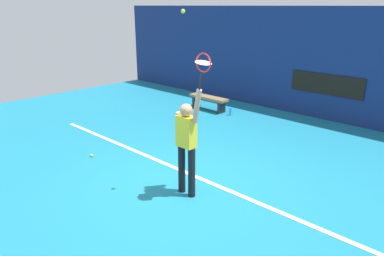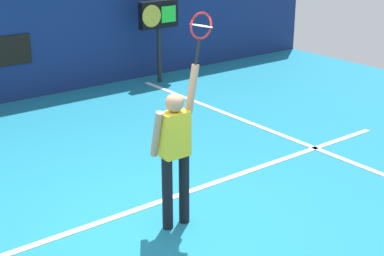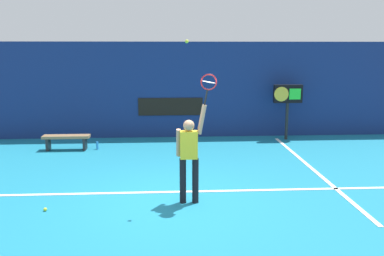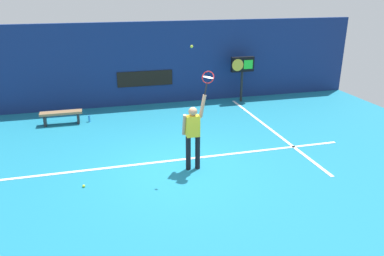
{
  "view_description": "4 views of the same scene",
  "coord_description": "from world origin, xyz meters",
  "px_view_note": "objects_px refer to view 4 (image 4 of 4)",
  "views": [
    {
      "loc": [
        4.58,
        -4.4,
        3.27
      ],
      "look_at": [
        0.45,
        -0.14,
        1.29
      ],
      "focal_mm": 34.56,
      "sensor_mm": 36.0,
      "label": 1
    },
    {
      "loc": [
        -3.31,
        -5.18,
        3.55
      ],
      "look_at": [
        0.63,
        -0.06,
        1.18
      ],
      "focal_mm": 53.4,
      "sensor_mm": 36.0,
      "label": 2
    },
    {
      "loc": [
        -0.08,
        -7.93,
        3.08
      ],
      "look_at": [
        0.38,
        -0.07,
        1.51
      ],
      "focal_mm": 38.34,
      "sensor_mm": 36.0,
      "label": 3
    },
    {
      "loc": [
        -2.0,
        -8.75,
        4.46
      ],
      "look_at": [
        0.38,
        0.18,
        1.02
      ],
      "focal_mm": 35.35,
      "sensor_mm": 36.0,
      "label": 4
    }
  ],
  "objects_px": {
    "court_bench": "(61,115)",
    "water_bottle": "(89,118)",
    "tennis_ball": "(192,46)",
    "tennis_player": "(193,133)",
    "tennis_racket": "(208,79)",
    "scoreboard_clock": "(242,67)",
    "spare_ball": "(84,186)"
  },
  "relations": [
    {
      "from": "scoreboard_clock",
      "to": "court_bench",
      "type": "relative_size",
      "value": 1.32
    },
    {
      "from": "court_bench",
      "to": "spare_ball",
      "type": "height_order",
      "value": "court_bench"
    },
    {
      "from": "tennis_player",
      "to": "court_bench",
      "type": "relative_size",
      "value": 1.42
    },
    {
      "from": "tennis_ball",
      "to": "tennis_player",
      "type": "bearing_deg",
      "value": 35.55
    },
    {
      "from": "court_bench",
      "to": "spare_ball",
      "type": "bearing_deg",
      "value": -81.36
    },
    {
      "from": "tennis_ball",
      "to": "water_bottle",
      "type": "relative_size",
      "value": 0.28
    },
    {
      "from": "scoreboard_clock",
      "to": "tennis_player",
      "type": "bearing_deg",
      "value": -122.77
    },
    {
      "from": "tennis_racket",
      "to": "scoreboard_clock",
      "type": "xyz_separation_m",
      "value": [
        3.2,
        5.55,
        -0.93
      ]
    },
    {
      "from": "tennis_ball",
      "to": "court_bench",
      "type": "relative_size",
      "value": 0.05
    },
    {
      "from": "water_bottle",
      "to": "tennis_player",
      "type": "bearing_deg",
      "value": -60.3
    },
    {
      "from": "court_bench",
      "to": "water_bottle",
      "type": "distance_m",
      "value": 0.94
    },
    {
      "from": "court_bench",
      "to": "water_bottle",
      "type": "height_order",
      "value": "court_bench"
    },
    {
      "from": "tennis_ball",
      "to": "scoreboard_clock",
      "type": "height_order",
      "value": "tennis_ball"
    },
    {
      "from": "tennis_player",
      "to": "water_bottle",
      "type": "xyz_separation_m",
      "value": [
        -2.58,
        4.52,
        -0.89
      ]
    },
    {
      "from": "tennis_player",
      "to": "spare_ball",
      "type": "height_order",
      "value": "tennis_player"
    },
    {
      "from": "court_bench",
      "to": "water_bottle",
      "type": "relative_size",
      "value": 5.83
    },
    {
      "from": "tennis_racket",
      "to": "tennis_player",
      "type": "bearing_deg",
      "value": 179.35
    },
    {
      "from": "tennis_player",
      "to": "tennis_ball",
      "type": "height_order",
      "value": "tennis_ball"
    },
    {
      "from": "scoreboard_clock",
      "to": "tennis_racket",
      "type": "bearing_deg",
      "value": -119.95
    },
    {
      "from": "court_bench",
      "to": "tennis_player",
      "type": "bearing_deg",
      "value": -52.28
    },
    {
      "from": "water_bottle",
      "to": "spare_ball",
      "type": "xyz_separation_m",
      "value": [
        -0.19,
        -4.8,
        -0.09
      ]
    },
    {
      "from": "tennis_player",
      "to": "water_bottle",
      "type": "relative_size",
      "value": 8.29
    },
    {
      "from": "spare_ball",
      "to": "tennis_ball",
      "type": "bearing_deg",
      "value": 5.3
    },
    {
      "from": "tennis_ball",
      "to": "spare_ball",
      "type": "height_order",
      "value": "tennis_ball"
    },
    {
      "from": "tennis_ball",
      "to": "spare_ball",
      "type": "distance_m",
      "value": 4.17
    },
    {
      "from": "tennis_player",
      "to": "tennis_racket",
      "type": "xyz_separation_m",
      "value": [
        0.37,
        -0.0,
        1.37
      ]
    },
    {
      "from": "tennis_player",
      "to": "spare_ball",
      "type": "xyz_separation_m",
      "value": [
        -2.77,
        -0.28,
        -0.98
      ]
    },
    {
      "from": "tennis_player",
      "to": "tennis_racket",
      "type": "relative_size",
      "value": 3.19
    },
    {
      "from": "tennis_racket",
      "to": "scoreboard_clock",
      "type": "bearing_deg",
      "value": 60.05
    },
    {
      "from": "tennis_racket",
      "to": "water_bottle",
      "type": "height_order",
      "value": "tennis_racket"
    },
    {
      "from": "scoreboard_clock",
      "to": "court_bench",
      "type": "xyz_separation_m",
      "value": [
        -7.07,
        -1.03,
        -1.12
      ]
    },
    {
      "from": "tennis_player",
      "to": "scoreboard_clock",
      "type": "xyz_separation_m",
      "value": [
        3.57,
        5.55,
        0.44
      ]
    }
  ]
}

